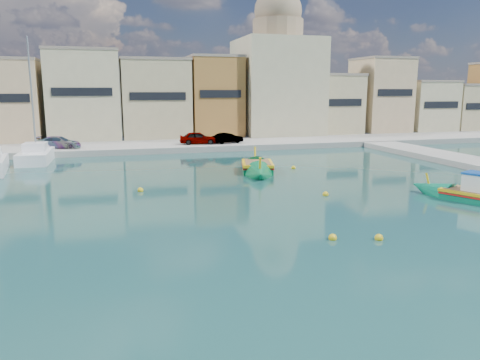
{
  "coord_description": "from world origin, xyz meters",
  "views": [
    {
      "loc": [
        -11.26,
        -18.21,
        6.26
      ],
      "look_at": [
        -4.49,
        6.0,
        1.4
      ],
      "focal_mm": 35.0,
      "sensor_mm": 36.0,
      "label": 1
    }
  ],
  "objects": [
    {
      "name": "parked_cars",
      "position": [
        -7.1,
        30.5,
        1.21
      ],
      "size": [
        21.01,
        2.43,
        1.32
      ],
      "color": "#4C1919",
      "rests_on": "north_quay"
    },
    {
      "name": "north_quay",
      "position": [
        0.0,
        32.0,
        0.3
      ],
      "size": [
        80.0,
        8.0,
        0.6
      ],
      "primitive_type": "cube",
      "color": "gray",
      "rests_on": "ground"
    },
    {
      "name": "mooring_buoys",
      "position": [
        0.58,
        5.61,
        0.08
      ],
      "size": [
        21.81,
        18.27,
        0.36
      ],
      "color": "gold",
      "rests_on": "ground"
    },
    {
      "name": "yacht_north",
      "position": [
        -17.53,
        27.48,
        0.46
      ],
      "size": [
        2.6,
        8.71,
        11.58
      ],
      "color": "white",
      "rests_on": "ground"
    },
    {
      "name": "luzzu_green",
      "position": [
        -0.37,
        15.76,
        0.29
      ],
      "size": [
        4.29,
        8.99,
        2.74
      ],
      "color": "#0A713E",
      "rests_on": "ground"
    },
    {
      "name": "ground",
      "position": [
        0.0,
        0.0,
        0.0
      ],
      "size": [
        160.0,
        160.0,
        0.0
      ],
      "primitive_type": "plane",
      "color": "#13393B",
      "rests_on": "ground"
    },
    {
      "name": "luzzu_blue_cabin",
      "position": [
        8.49,
        3.34,
        0.31
      ],
      "size": [
        4.71,
        7.34,
        2.58
      ],
      "color": "#0A714F",
      "rests_on": "ground"
    },
    {
      "name": "north_townhouses",
      "position": [
        6.68,
        39.36,
        5.0
      ],
      "size": [
        83.2,
        7.87,
        10.19
      ],
      "color": "tan",
      "rests_on": "ground"
    },
    {
      "name": "church_block",
      "position": [
        10.0,
        40.0,
        8.41
      ],
      "size": [
        10.0,
        10.0,
        19.1
      ],
      "color": "#BEB68E",
      "rests_on": "ground"
    }
  ]
}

